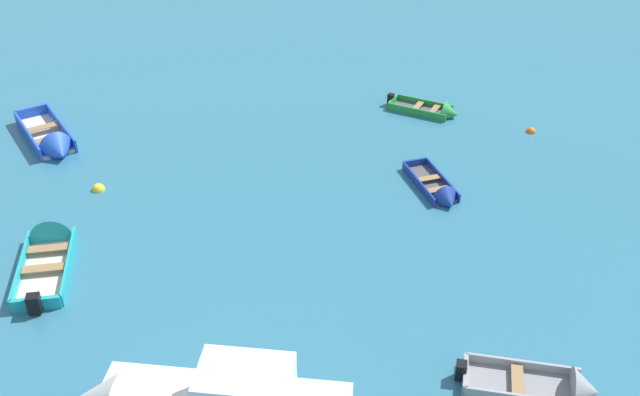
{
  "coord_description": "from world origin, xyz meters",
  "views": [
    {
      "loc": [
        1.61,
        -0.8,
        13.84
      ],
      "look_at": [
        0.0,
        20.1,
        0.15
      ],
      "focal_mm": 41.21,
      "sensor_mm": 36.0,
      "label": 1
    }
  ],
  "objects_px": {
    "mooring_buoy_between_boats_left": "(531,132)",
    "mooring_buoy_between_boats_right": "(99,190)",
    "rowboat_turquoise_outer_left": "(50,247)",
    "rowboat_deep_blue_center": "(440,193)",
    "rowboat_green_near_left": "(436,111)",
    "rowboat_blue_foreground_center": "(53,143)",
    "rowboat_grey_near_right": "(557,388)"
  },
  "relations": [
    {
      "from": "mooring_buoy_between_boats_right",
      "to": "rowboat_blue_foreground_center",
      "type": "bearing_deg",
      "value": 134.29
    },
    {
      "from": "rowboat_grey_near_right",
      "to": "rowboat_blue_foreground_center",
      "type": "xyz_separation_m",
      "value": [
        -16.95,
        10.96,
        0.08
      ]
    },
    {
      "from": "rowboat_deep_blue_center",
      "to": "mooring_buoy_between_boats_right",
      "type": "distance_m",
      "value": 11.94
    },
    {
      "from": "rowboat_turquoise_outer_left",
      "to": "rowboat_deep_blue_center",
      "type": "bearing_deg",
      "value": 18.42
    },
    {
      "from": "rowboat_grey_near_right",
      "to": "rowboat_deep_blue_center",
      "type": "relative_size",
      "value": 1.1
    },
    {
      "from": "rowboat_blue_foreground_center",
      "to": "rowboat_deep_blue_center",
      "type": "xyz_separation_m",
      "value": [
        14.63,
        -2.32,
        -0.09
      ]
    },
    {
      "from": "rowboat_deep_blue_center",
      "to": "mooring_buoy_between_boats_right",
      "type": "bearing_deg",
      "value": -177.86
    },
    {
      "from": "rowboat_green_near_left",
      "to": "mooring_buoy_between_boats_left",
      "type": "xyz_separation_m",
      "value": [
        3.7,
        -1.27,
        -0.15
      ]
    },
    {
      "from": "mooring_buoy_between_boats_right",
      "to": "rowboat_grey_near_right",
      "type": "bearing_deg",
      "value": -29.89
    },
    {
      "from": "rowboat_turquoise_outer_left",
      "to": "rowboat_deep_blue_center",
      "type": "xyz_separation_m",
      "value": [
        12.22,
        4.07,
        -0.04
      ]
    },
    {
      "from": "rowboat_blue_foreground_center",
      "to": "rowboat_green_near_left",
      "type": "height_order",
      "value": "rowboat_blue_foreground_center"
    },
    {
      "from": "rowboat_grey_near_right",
      "to": "rowboat_turquoise_outer_left",
      "type": "bearing_deg",
      "value": 162.55
    },
    {
      "from": "rowboat_deep_blue_center",
      "to": "rowboat_turquoise_outer_left",
      "type": "bearing_deg",
      "value": -161.58
    },
    {
      "from": "rowboat_deep_blue_center",
      "to": "mooring_buoy_between_boats_left",
      "type": "bearing_deg",
      "value": 52.41
    },
    {
      "from": "rowboat_blue_foreground_center",
      "to": "rowboat_turquoise_outer_left",
      "type": "bearing_deg",
      "value": -69.31
    },
    {
      "from": "mooring_buoy_between_boats_left",
      "to": "rowboat_turquoise_outer_left",
      "type": "bearing_deg",
      "value": -150.41
    },
    {
      "from": "rowboat_grey_near_right",
      "to": "mooring_buoy_between_boats_right",
      "type": "height_order",
      "value": "rowboat_grey_near_right"
    },
    {
      "from": "rowboat_blue_foreground_center",
      "to": "mooring_buoy_between_boats_left",
      "type": "height_order",
      "value": "rowboat_blue_foreground_center"
    },
    {
      "from": "rowboat_turquoise_outer_left",
      "to": "rowboat_deep_blue_center",
      "type": "height_order",
      "value": "rowboat_turquoise_outer_left"
    },
    {
      "from": "rowboat_grey_near_right",
      "to": "mooring_buoy_between_boats_left",
      "type": "distance_m",
      "value": 13.83
    },
    {
      "from": "rowboat_green_near_left",
      "to": "rowboat_turquoise_outer_left",
      "type": "bearing_deg",
      "value": -140.02
    },
    {
      "from": "rowboat_green_near_left",
      "to": "mooring_buoy_between_boats_left",
      "type": "bearing_deg",
      "value": -18.91
    },
    {
      "from": "rowboat_grey_near_right",
      "to": "rowboat_blue_foreground_center",
      "type": "bearing_deg",
      "value": 147.11
    },
    {
      "from": "mooring_buoy_between_boats_left",
      "to": "mooring_buoy_between_boats_right",
      "type": "relative_size",
      "value": 0.85
    },
    {
      "from": "rowboat_turquoise_outer_left",
      "to": "rowboat_deep_blue_center",
      "type": "relative_size",
      "value": 1.33
    },
    {
      "from": "rowboat_blue_foreground_center",
      "to": "mooring_buoy_between_boats_right",
      "type": "distance_m",
      "value": 3.87
    },
    {
      "from": "mooring_buoy_between_boats_left",
      "to": "rowboat_blue_foreground_center",
      "type": "bearing_deg",
      "value": -171.49
    },
    {
      "from": "rowboat_turquoise_outer_left",
      "to": "rowboat_green_near_left",
      "type": "relative_size",
      "value": 1.37
    },
    {
      "from": "rowboat_blue_foreground_center",
      "to": "rowboat_green_near_left",
      "type": "relative_size",
      "value": 1.38
    },
    {
      "from": "rowboat_grey_near_right",
      "to": "rowboat_deep_blue_center",
      "type": "bearing_deg",
      "value": 105.03
    },
    {
      "from": "rowboat_deep_blue_center",
      "to": "mooring_buoy_between_boats_left",
      "type": "xyz_separation_m",
      "value": [
        3.92,
        5.1,
        -0.15
      ]
    },
    {
      "from": "rowboat_green_near_left",
      "to": "mooring_buoy_between_boats_right",
      "type": "distance_m",
      "value": 13.93
    }
  ]
}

